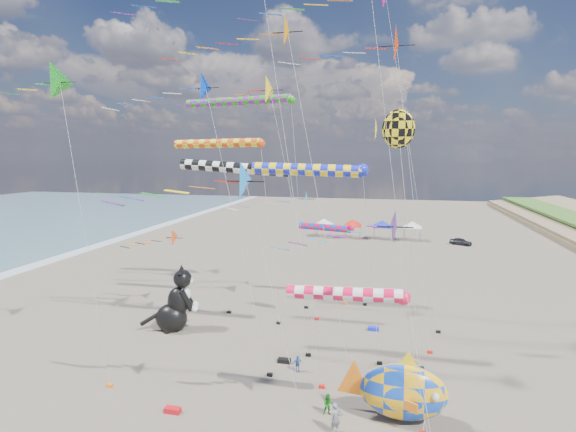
# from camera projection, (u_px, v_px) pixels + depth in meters

# --- Properties ---
(delta_kite_0) EXTENTS (10.38, 2.49, 20.12)m
(delta_kite_0) POSITION_uv_depth(u_px,v_px,m) (48.00, 84.00, 26.29)
(delta_kite_0) COLOR #15831C
(delta_kite_0) RESTS_ON ground
(delta_kite_1) EXTENTS (12.16, 1.81, 11.26)m
(delta_kite_1) POSITION_uv_depth(u_px,v_px,m) (286.00, 201.00, 43.63)
(delta_kite_1) COLOR #21A6C3
(delta_kite_1) RESTS_ON ground
(delta_kite_2) EXTENTS (9.02, 1.81, 7.94)m
(delta_kite_2) POSITION_uv_depth(u_px,v_px,m) (183.00, 240.00, 41.33)
(delta_kite_2) COLOR #FF5111
(delta_kite_2) RESTS_ON ground
(delta_kite_3) EXTENTS (11.84, 2.03, 22.76)m
(delta_kite_3) POSITION_uv_depth(u_px,v_px,m) (271.00, 34.00, 25.85)
(delta_kite_3) COLOR orange
(delta_kite_3) RESTS_ON ground
(delta_kite_4) EXTENTS (11.95, 2.79, 23.51)m
(delta_kite_4) POSITION_uv_depth(u_px,v_px,m) (397.00, 46.00, 30.62)
(delta_kite_4) COLOR #E72A00
(delta_kite_4) RESTS_ON ground
(delta_kite_5) EXTENTS (7.97, 1.74, 12.34)m
(delta_kite_5) POSITION_uv_depth(u_px,v_px,m) (364.00, 237.00, 18.62)
(delta_kite_5) COLOR #4C1D89
(delta_kite_5) RESTS_ON ground
(delta_kite_6) EXTENTS (10.81, 1.93, 14.37)m
(delta_kite_6) POSITION_uv_depth(u_px,v_px,m) (210.00, 187.00, 20.13)
(delta_kite_6) COLOR #1981E3
(delta_kite_6) RESTS_ON ground
(delta_kite_9) EXTENTS (11.77, 2.61, 21.39)m
(delta_kite_9) POSITION_uv_depth(u_px,v_px,m) (270.00, 90.00, 37.81)
(delta_kite_9) COLOR yellow
(delta_kite_9) RESTS_ON ground
(delta_kite_10) EXTENTS (10.48, 2.00, 19.84)m
(delta_kite_10) POSITION_uv_depth(u_px,v_px,m) (203.00, 90.00, 27.97)
(delta_kite_10) COLOR #0437CD
(delta_kite_10) RESTS_ON ground
(windsock_0) EXTENTS (9.51, 0.80, 13.96)m
(windsock_0) POSITION_uv_depth(u_px,v_px,m) (240.00, 169.00, 31.74)
(windsock_0) COLOR black
(windsock_0) RESTS_ON ground
(windsock_1) EXTENTS (6.68, 0.70, 7.86)m
(windsock_1) POSITION_uv_depth(u_px,v_px,m) (329.00, 228.00, 43.13)
(windsock_1) COLOR #DF0F41
(windsock_1) RESTS_ON ground
(windsock_2) EXTENTS (7.66, 0.76, 7.77)m
(windsock_2) POSITION_uv_depth(u_px,v_px,m) (351.00, 295.00, 23.06)
(windsock_2) COLOR #F21144
(windsock_2) RESTS_ON ground
(windsock_3) EXTENTS (11.59, 0.83, 19.77)m
(windsock_3) POSITION_uv_depth(u_px,v_px,m) (243.00, 102.00, 41.23)
(windsock_3) COLOR #228A19
(windsock_3) RESTS_ON ground
(windsock_4) EXTENTS (9.24, 0.87, 13.90)m
(windsock_4) POSITION_uv_depth(u_px,v_px,m) (313.00, 170.00, 30.44)
(windsock_4) COLOR #1521D6
(windsock_4) RESTS_ON ground
(windsock_5) EXTENTS (9.23, 0.78, 15.80)m
(windsock_5) POSITION_uv_depth(u_px,v_px,m) (222.00, 144.00, 37.58)
(windsock_5) COLOR #DD4512
(windsock_5) RESTS_ON ground
(angelfish_kite) EXTENTS (3.74, 3.02, 17.55)m
(angelfish_kite) POSITION_uv_depth(u_px,v_px,m) (395.00, 131.00, 30.67)
(angelfish_kite) COLOR yellow
(angelfish_kite) RESTS_ON ground
(cat_inflatable) EXTENTS (4.49, 3.33, 5.45)m
(cat_inflatable) POSITION_uv_depth(u_px,v_px,m) (174.00, 298.00, 36.96)
(cat_inflatable) COLOR black
(cat_inflatable) RESTS_ON ground
(fish_inflatable) EXTENTS (6.32, 2.54, 4.15)m
(fish_inflatable) POSITION_uv_depth(u_px,v_px,m) (402.00, 392.00, 24.33)
(fish_inflatable) COLOR blue
(fish_inflatable) RESTS_ON ground
(person_adult) EXTENTS (0.73, 0.70, 1.68)m
(person_adult) POSITION_uv_depth(u_px,v_px,m) (336.00, 418.00, 23.43)
(person_adult) COLOR slate
(person_adult) RESTS_ON ground
(child_green) EXTENTS (0.67, 0.56, 1.23)m
(child_green) POSITION_uv_depth(u_px,v_px,m) (328.00, 405.00, 25.12)
(child_green) COLOR #18711A
(child_green) RESTS_ON ground
(child_blue) EXTENTS (0.71, 0.58, 1.13)m
(child_blue) POSITION_uv_depth(u_px,v_px,m) (298.00, 364.00, 30.12)
(child_blue) COLOR #26509A
(child_blue) RESTS_ON ground
(kite_bag_0) EXTENTS (0.90, 0.44, 0.30)m
(kite_bag_0) POSITION_uv_depth(u_px,v_px,m) (173.00, 410.00, 25.39)
(kite_bag_0) COLOR red
(kite_bag_0) RESTS_ON ground
(kite_bag_1) EXTENTS (0.90, 0.44, 0.30)m
(kite_bag_1) POSITION_uv_depth(u_px,v_px,m) (284.00, 361.00, 31.48)
(kite_bag_1) COLOR black
(kite_bag_1) RESTS_ON ground
(kite_bag_2) EXTENTS (0.90, 0.44, 0.30)m
(kite_bag_2) POSITION_uv_depth(u_px,v_px,m) (373.00, 329.00, 37.21)
(kite_bag_2) COLOR #1524D6
(kite_bag_2) RESTS_ON ground
(tent_row) EXTENTS (19.20, 4.20, 3.80)m
(tent_row) POSITION_uv_depth(u_px,v_px,m) (367.00, 221.00, 76.91)
(tent_row) COLOR silver
(tent_row) RESTS_ON ground
(parked_car) EXTENTS (3.64, 2.80, 1.16)m
(parked_car) POSITION_uv_depth(u_px,v_px,m) (461.00, 241.00, 72.07)
(parked_car) COLOR #26262D
(parked_car) RESTS_ON ground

